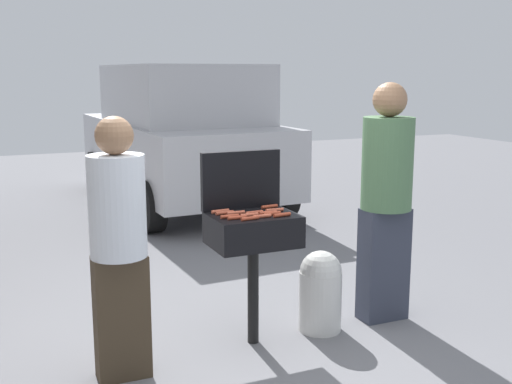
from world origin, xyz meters
TOP-DOWN VIEW (x-y plane):
  - ground_plane at (0.00, 0.00)m, footprint 24.00×24.00m
  - bbq_grill at (0.18, 0.21)m, footprint 0.60×0.44m
  - grill_lid_open at (0.18, 0.43)m, footprint 0.60×0.05m
  - hot_dog_0 at (0.02, 0.11)m, footprint 0.13×0.03m
  - hot_dog_1 at (0.10, 0.06)m, footprint 0.13×0.04m
  - hot_dog_2 at (0.20, 0.08)m, footprint 0.13×0.03m
  - hot_dog_3 at (0.29, 0.13)m, footprint 0.13×0.03m
  - hot_dog_4 at (0.19, 0.20)m, footprint 0.13×0.04m
  - hot_dog_5 at (0.36, 0.22)m, footprint 0.13×0.04m
  - hot_dog_6 at (0.34, 0.07)m, footprint 0.13×0.04m
  - hot_dog_7 at (-0.01, 0.34)m, footprint 0.13×0.04m
  - hot_dog_8 at (0.07, 0.25)m, footprint 0.13×0.03m
  - hot_dog_9 at (0.28, 0.17)m, footprint 0.13×0.03m
  - hot_dog_10 at (-0.01, 0.17)m, footprint 0.13×0.03m
  - hot_dog_11 at (0.13, 0.15)m, footprint 0.13×0.03m
  - hot_dog_12 at (-0.00, 0.28)m, footprint 0.13×0.03m
  - hot_dog_13 at (0.37, 0.35)m, footprint 0.13×0.04m
  - propane_tank at (0.73, 0.20)m, footprint 0.32×0.32m
  - person_left at (-0.79, 0.06)m, footprint 0.35×0.35m
  - person_right at (1.30, 0.21)m, footprint 0.39×0.39m
  - parked_minivan at (1.17, 5.15)m, footprint 2.17×4.47m

SIDE VIEW (x-z plane):
  - ground_plane at x=0.00m, z-range 0.00..0.00m
  - propane_tank at x=0.73m, z-range 0.01..0.63m
  - bbq_grill at x=0.18m, z-range 0.33..1.27m
  - person_left at x=-0.79m, z-range 0.07..1.74m
  - hot_dog_0 at x=0.02m, z-range 0.95..0.97m
  - hot_dog_1 at x=0.10m, z-range 0.95..0.97m
  - hot_dog_2 at x=0.20m, z-range 0.95..0.97m
  - hot_dog_3 at x=0.29m, z-range 0.95..0.97m
  - hot_dog_4 at x=0.19m, z-range 0.95..0.97m
  - hot_dog_5 at x=0.36m, z-range 0.95..0.97m
  - hot_dog_6 at x=0.34m, z-range 0.95..0.97m
  - hot_dog_7 at x=-0.01m, z-range 0.95..0.97m
  - hot_dog_8 at x=0.07m, z-range 0.95..0.97m
  - hot_dog_9 at x=0.28m, z-range 0.95..0.97m
  - hot_dog_10 at x=-0.01m, z-range 0.95..0.97m
  - hot_dog_11 at x=0.13m, z-range 0.95..0.97m
  - hot_dog_12 at x=0.00m, z-range 0.95..0.97m
  - hot_dog_13 at x=0.37m, z-range 0.95..0.97m
  - person_right at x=1.30m, z-range 0.08..1.93m
  - parked_minivan at x=1.17m, z-range 0.02..2.04m
  - grill_lid_open at x=0.18m, z-range 0.95..1.37m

